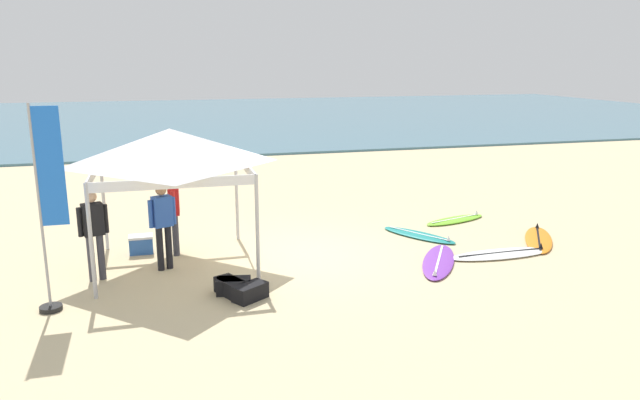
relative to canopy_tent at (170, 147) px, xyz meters
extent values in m
plane|color=beige|center=(2.42, -0.11, -2.39)|extent=(80.00, 80.00, 0.00)
cube|color=teal|center=(2.42, 31.22, -2.34)|extent=(80.00, 36.00, 0.10)
cylinder|color=#B7B7BC|center=(-1.43, -1.43, -1.36)|extent=(0.07, 0.07, 2.05)
cylinder|color=#B7B7BC|center=(1.43, -1.43, -1.36)|extent=(0.07, 0.07, 2.05)
cylinder|color=#B7B7BC|center=(-1.43, 1.43, -1.36)|extent=(0.07, 0.07, 2.05)
cylinder|color=#B7B7BC|center=(1.43, 1.43, -1.36)|extent=(0.07, 0.07, 2.05)
cube|color=white|center=(0.00, -1.43, -0.43)|extent=(2.85, 0.03, 0.18)
cube|color=white|center=(0.00, 1.43, -0.43)|extent=(2.85, 0.03, 0.18)
cube|color=white|center=(-1.43, 0.00, -0.43)|extent=(0.03, 2.85, 0.18)
cube|color=white|center=(1.43, 0.00, -0.43)|extent=(0.03, 2.85, 0.18)
pyramid|color=white|center=(0.00, 0.00, 0.01)|extent=(2.97, 2.97, 0.70)
ellipsoid|color=white|center=(6.64, -1.23, -2.35)|extent=(2.39, 0.69, 0.07)
cube|color=black|center=(6.64, -1.23, -2.31)|extent=(2.02, 0.08, 0.01)
cone|color=black|center=(7.62, -1.21, -2.26)|extent=(0.09, 0.09, 0.12)
ellipsoid|color=#19847F|center=(5.53, 0.51, -2.35)|extent=(1.47, 1.94, 0.07)
cube|color=white|center=(5.53, 0.51, -2.31)|extent=(0.90, 1.44, 0.01)
cone|color=white|center=(5.95, -0.18, -2.26)|extent=(0.09, 0.09, 0.12)
ellipsoid|color=orange|center=(8.03, -0.54, -2.35)|extent=(1.67, 2.14, 0.07)
cube|color=black|center=(8.03, -0.54, -2.31)|extent=(1.04, 1.57, 0.01)
cone|color=black|center=(8.51, 0.21, -2.26)|extent=(0.09, 0.09, 0.12)
ellipsoid|color=purple|center=(5.15, -1.31, -2.35)|extent=(1.69, 2.25, 0.07)
cube|color=white|center=(5.15, -1.31, -2.31)|extent=(1.03, 1.67, 0.01)
cone|color=white|center=(4.67, -2.11, -2.26)|extent=(0.09, 0.09, 0.12)
ellipsoid|color=#7AD12D|center=(7.00, 1.50, -2.35)|extent=(1.95, 1.05, 0.07)
cube|color=white|center=(7.00, 1.50, -2.31)|extent=(1.54, 0.52, 0.01)
cone|color=white|center=(7.74, 1.73, -2.26)|extent=(0.09, 0.09, 0.12)
cylinder|color=#383842|center=(0.02, 0.77, -1.95)|extent=(0.13, 0.13, 0.88)
cylinder|color=#383842|center=(0.01, 0.59, -1.95)|extent=(0.13, 0.13, 0.88)
cube|color=red|center=(0.02, 0.68, -1.21)|extent=(0.24, 0.37, 0.60)
sphere|color=tan|center=(0.02, 0.68, -0.78)|extent=(0.21, 0.21, 0.21)
cylinder|color=red|center=(0.03, 0.91, -1.23)|extent=(0.09, 0.09, 0.54)
cylinder|color=red|center=(0.00, 0.45, -1.23)|extent=(0.09, 0.09, 0.54)
cylinder|color=#383842|center=(-1.55, -0.52, -1.95)|extent=(0.13, 0.13, 0.88)
cylinder|color=#383842|center=(-1.38, -0.46, -1.95)|extent=(0.13, 0.13, 0.88)
cube|color=black|center=(-1.47, -0.49, -1.21)|extent=(0.41, 0.32, 0.60)
sphere|color=tan|center=(-1.47, -0.49, -0.78)|extent=(0.21, 0.21, 0.21)
cylinder|color=black|center=(-1.69, -0.56, -1.23)|extent=(0.09, 0.09, 0.54)
cylinder|color=black|center=(-1.25, -0.42, -1.23)|extent=(0.09, 0.09, 0.54)
cylinder|color=black|center=(-0.31, -0.25, -1.95)|extent=(0.13, 0.13, 0.88)
cylinder|color=black|center=(-0.14, -0.19, -1.95)|extent=(0.13, 0.13, 0.88)
cube|color=#2851B2|center=(-0.23, -0.22, -1.21)|extent=(0.42, 0.34, 0.60)
sphere|color=#9E7051|center=(-0.23, -0.22, -0.78)|extent=(0.21, 0.21, 0.21)
cylinder|color=#2851B2|center=(-0.44, -0.30, -1.23)|extent=(0.09, 0.09, 0.54)
cylinder|color=#2851B2|center=(-0.01, -0.14, -1.23)|extent=(0.09, 0.09, 0.54)
cylinder|color=#99999E|center=(-2.10, -1.76, -0.69)|extent=(0.04, 0.04, 3.40)
cube|color=blue|center=(-1.88, -1.76, 0.01)|extent=(0.40, 0.02, 1.90)
cylinder|color=black|center=(-2.10, -1.76, -2.35)|extent=(0.36, 0.36, 0.08)
cube|color=black|center=(0.91, -1.82, -2.25)|extent=(0.65, 0.42, 0.28)
cube|color=black|center=(1.15, -2.19, -2.25)|extent=(0.68, 0.60, 0.28)
cube|color=black|center=(0.85, -1.86, -2.25)|extent=(0.55, 0.68, 0.28)
cube|color=#2D60B7|center=(-0.71, 0.95, -2.22)|extent=(0.48, 0.34, 0.34)
cube|color=white|center=(-0.71, 0.95, -2.02)|extent=(0.50, 0.36, 0.05)
camera|label=1|loc=(-0.22, -11.75, 1.66)|focal=33.39mm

